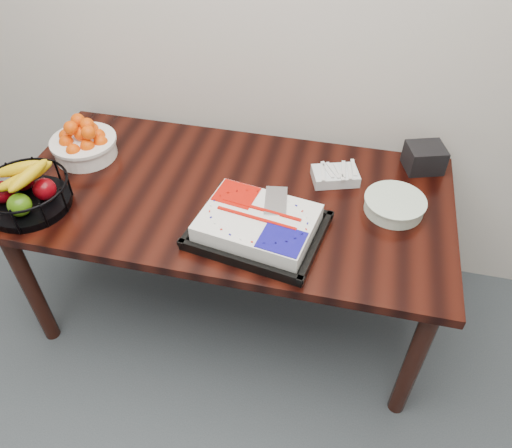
% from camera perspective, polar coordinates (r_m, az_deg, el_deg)
% --- Properties ---
extents(table, '(1.80, 0.90, 0.75)m').
position_cam_1_polar(table, '(2.11, -2.96, 1.80)').
color(table, black).
rests_on(table, ground).
extents(cake_tray, '(0.52, 0.44, 0.10)m').
position_cam_1_polar(cake_tray, '(1.84, 0.22, -0.17)').
color(cake_tray, black).
rests_on(cake_tray, table).
extents(tangerine_bowl, '(0.29, 0.29, 0.18)m').
position_cam_1_polar(tangerine_bowl, '(2.33, -19.14, 8.94)').
color(tangerine_bowl, white).
rests_on(tangerine_bowl, table).
extents(fruit_basket, '(0.34, 0.34, 0.18)m').
position_cam_1_polar(fruit_basket, '(2.13, -24.86, 3.36)').
color(fruit_basket, black).
rests_on(fruit_basket, table).
extents(plate_stack, '(0.24, 0.24, 0.06)m').
position_cam_1_polar(plate_stack, '(2.02, 15.53, 2.12)').
color(plate_stack, white).
rests_on(plate_stack, table).
extents(fork_bag, '(0.22, 0.17, 0.05)m').
position_cam_1_polar(fork_bag, '(2.12, 9.04, 5.52)').
color(fork_bag, silver).
rests_on(fork_bag, table).
extents(napkin_box, '(0.19, 0.17, 0.11)m').
position_cam_1_polar(napkin_box, '(2.26, 18.69, 7.20)').
color(napkin_box, black).
rests_on(napkin_box, table).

